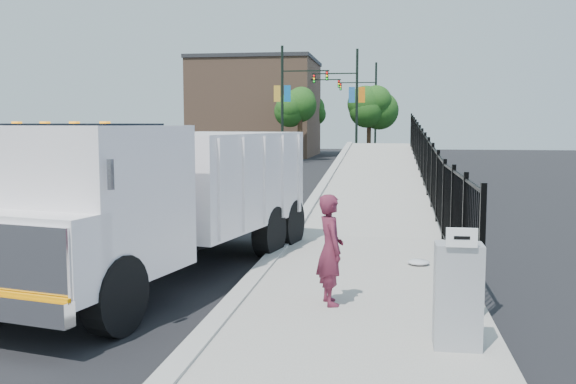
# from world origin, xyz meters

# --- Properties ---
(ground) EXTENTS (120.00, 120.00, 0.00)m
(ground) POSITION_xyz_m (0.00, 0.00, 0.00)
(ground) COLOR black
(ground) RESTS_ON ground
(sidewalk) EXTENTS (3.55, 12.00, 0.12)m
(sidewalk) POSITION_xyz_m (1.93, -2.00, 0.06)
(sidewalk) COLOR #9E998E
(sidewalk) RESTS_ON ground
(curb) EXTENTS (0.30, 12.00, 0.16)m
(curb) POSITION_xyz_m (0.00, -2.00, 0.08)
(curb) COLOR #ADAAA3
(curb) RESTS_ON ground
(ramp) EXTENTS (3.95, 24.06, 3.19)m
(ramp) POSITION_xyz_m (2.12, 16.00, 0.00)
(ramp) COLOR #9E998E
(ramp) RESTS_ON ground
(iron_fence) EXTENTS (0.10, 28.00, 1.80)m
(iron_fence) POSITION_xyz_m (3.55, 12.00, 0.90)
(iron_fence) COLOR black
(iron_fence) RESTS_ON ground
(truck) EXTENTS (4.22, 8.52, 2.80)m
(truck) POSITION_xyz_m (-1.75, -0.24, 1.57)
(truck) COLOR black
(truck) RESTS_ON ground
(worker) EXTENTS (0.57, 0.69, 1.63)m
(worker) POSITION_xyz_m (1.45, -1.74, 0.93)
(worker) COLOR maroon
(worker) RESTS_ON sidewalk
(utility_cabinet) EXTENTS (0.55, 0.40, 1.25)m
(utility_cabinet) POSITION_xyz_m (3.10, -3.34, 0.75)
(utility_cabinet) COLOR gray
(utility_cabinet) RESTS_ON sidewalk
(arrow_sign) EXTENTS (0.35, 0.04, 0.22)m
(arrow_sign) POSITION_xyz_m (3.10, -3.56, 1.48)
(arrow_sign) COLOR white
(arrow_sign) RESTS_ON utility_cabinet
(debris) EXTENTS (0.42, 0.42, 0.10)m
(debris) POSITION_xyz_m (2.86, 1.15, 0.17)
(debris) COLOR silver
(debris) RESTS_ON sidewalk
(light_pole_0) EXTENTS (3.77, 0.22, 8.00)m
(light_pole_0) POSITION_xyz_m (-4.58, 32.43, 4.36)
(light_pole_0) COLOR black
(light_pole_0) RESTS_ON ground
(light_pole_1) EXTENTS (3.78, 0.22, 8.00)m
(light_pole_1) POSITION_xyz_m (-0.27, 34.99, 4.36)
(light_pole_1) COLOR black
(light_pole_1) RESTS_ON ground
(light_pole_2) EXTENTS (3.77, 0.22, 8.00)m
(light_pole_2) POSITION_xyz_m (-4.45, 41.26, 4.36)
(light_pole_2) COLOR black
(light_pole_2) RESTS_ON ground
(light_pole_3) EXTENTS (3.78, 0.22, 8.00)m
(light_pole_3) POSITION_xyz_m (0.86, 45.37, 4.36)
(light_pole_3) COLOR black
(light_pole_3) RESTS_ON ground
(tree_0) EXTENTS (2.59, 2.59, 5.29)m
(tree_0) POSITION_xyz_m (-4.16, 36.05, 3.94)
(tree_0) COLOR #382314
(tree_0) RESTS_ON ground
(tree_1) EXTENTS (2.84, 2.84, 5.42)m
(tree_1) POSITION_xyz_m (0.75, 40.95, 3.96)
(tree_1) COLOR #382314
(tree_1) RESTS_ON ground
(tree_2) EXTENTS (2.44, 2.44, 5.22)m
(tree_2) POSITION_xyz_m (-4.89, 49.63, 3.93)
(tree_2) COLOR #382314
(tree_2) RESTS_ON ground
(building) EXTENTS (10.00, 10.00, 8.00)m
(building) POSITION_xyz_m (-9.00, 44.00, 4.00)
(building) COLOR #8C664C
(building) RESTS_ON ground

